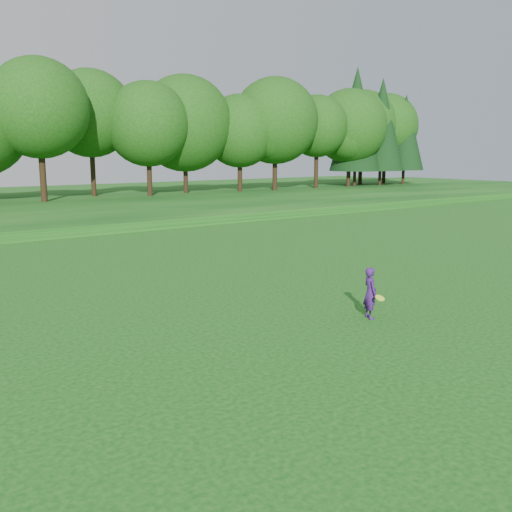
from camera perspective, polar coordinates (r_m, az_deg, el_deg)
ground at (r=16.64m, az=6.69°, el=-5.76°), size 140.00×140.00×0.00m
berm at (r=47.11m, az=-22.97°, el=4.29°), size 130.00×30.00×0.60m
walking_path at (r=33.78m, az=-17.22°, el=2.09°), size 130.00×1.60×0.04m
woman at (r=16.24m, az=11.35°, el=-3.65°), size 0.58×0.96×1.45m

